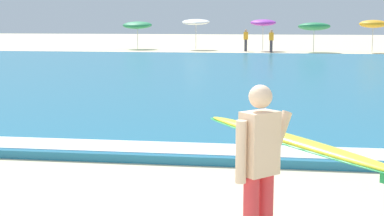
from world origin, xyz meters
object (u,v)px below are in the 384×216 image
object	(u,v)px
beach_umbrella_4	(373,24)
beachgoer_near_row_mid	(246,39)
beach_umbrella_0	(137,25)
beach_umbrella_1	(196,22)
surfer_with_board	(277,156)
beach_umbrella_2	(263,23)
beachgoer_near_row_left	(271,40)
beach_umbrella_3	(314,26)

from	to	relation	value
beach_umbrella_4	beachgoer_near_row_mid	distance (m)	8.80
beach_umbrella_0	beach_umbrella_1	distance (m)	4.59
surfer_with_board	beach_umbrella_4	xyz separation A→B (m)	(6.62, 35.37, 0.93)
beach_umbrella_4	surfer_with_board	bearing A→B (deg)	-100.60
beach_umbrella_2	beach_umbrella_4	size ratio (longest dim) A/B	1.03
beach_umbrella_2	beachgoer_near_row_mid	bearing A→B (deg)	-141.94
beach_umbrella_1	beachgoer_near_row_left	size ratio (longest dim) A/B	1.49
beach_umbrella_1	beachgoer_near_row_left	distance (m)	6.61
beachgoer_near_row_left	beachgoer_near_row_mid	size ratio (longest dim) A/B	1.00
beach_umbrella_0	beach_umbrella_2	world-z (taller)	beach_umbrella_2
beach_umbrella_2	beach_umbrella_0	bearing A→B (deg)	173.44
beach_umbrella_0	beach_umbrella_3	bearing A→B (deg)	-10.29
beach_umbrella_4	beachgoer_near_row_left	size ratio (longest dim) A/B	1.42
beach_umbrella_2	beachgoer_near_row_left	world-z (taller)	beach_umbrella_2
surfer_with_board	beach_umbrella_0	bearing A→B (deg)	105.64
surfer_with_board	beach_umbrella_3	xyz separation A→B (m)	(2.64, 35.26, 0.75)
beach_umbrella_4	beachgoer_near_row_left	xyz separation A→B (m)	(-6.91, -1.08, -1.12)
beachgoer_near_row_left	beach_umbrella_4	bearing A→B (deg)	8.86
beach_umbrella_1	beach_umbrella_2	world-z (taller)	beach_umbrella_1
beach_umbrella_0	beachgoer_near_row_mid	xyz separation A→B (m)	(8.44, -2.04, -0.98)
beach_umbrella_3	beachgoer_near_row_left	bearing A→B (deg)	-161.56
beach_umbrella_4	beach_umbrella_3	bearing A→B (deg)	-178.55
surfer_with_board	beach_umbrella_4	world-z (taller)	beach_umbrella_4
surfer_with_board	beach_umbrella_2	bearing A→B (deg)	91.43
beach_umbrella_2	beach_umbrella_3	world-z (taller)	beach_umbrella_2
beachgoer_near_row_mid	beach_umbrella_2	bearing A→B (deg)	38.06
beach_umbrella_0	beach_umbrella_4	bearing A→B (deg)	-7.61
beach_umbrella_1	beach_umbrella_3	xyz separation A→B (m)	(8.60, -2.17, -0.29)
surfer_with_board	beach_umbrella_1	xyz separation A→B (m)	(-5.96, 37.44, 1.04)
beach_umbrella_4	beachgoer_near_row_mid	bearing A→B (deg)	178.33
beachgoer_near_row_left	beachgoer_near_row_mid	bearing A→B (deg)	143.76
surfer_with_board	beach_umbrella_1	world-z (taller)	beach_umbrella_1
beach_umbrella_0	beach_umbrella_2	xyz separation A→B (m)	(9.63, -1.11, 0.21)
beachgoer_near_row_left	beach_umbrella_0	bearing A→B (deg)	161.81
beach_umbrella_2	beach_umbrella_4	distance (m)	7.63
beach_umbrella_1	beach_umbrella_2	bearing A→B (deg)	-9.96
beach_umbrella_0	beachgoer_near_row_left	xyz separation A→B (m)	(10.25, -3.37, -0.98)
surfer_with_board	beach_umbrella_3	distance (m)	35.37
beach_umbrella_1	beach_umbrella_3	world-z (taller)	beach_umbrella_1
beachgoer_near_row_mid	beach_umbrella_4	bearing A→B (deg)	-1.67
beach_umbrella_0	beach_umbrella_1	bearing A→B (deg)	-2.75
beach_umbrella_3	beach_umbrella_0	bearing A→B (deg)	169.71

